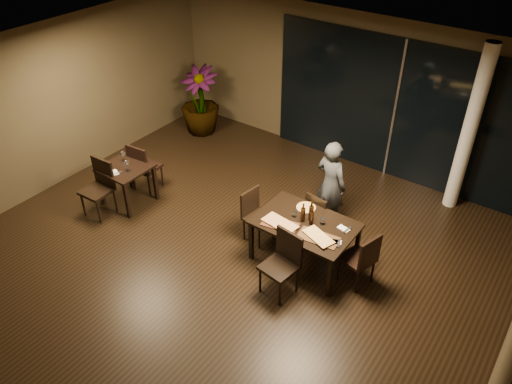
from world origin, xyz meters
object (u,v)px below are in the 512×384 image
at_px(side_table, 126,173).
at_px(chair_main_right, 362,258).
at_px(bottle_c, 311,211).
at_px(potted_plant, 200,101).
at_px(chair_main_far, 319,214).
at_px(chair_side_near, 100,184).
at_px(bottle_a, 303,212).
at_px(main_table, 305,227).
at_px(bottle_b, 312,217).
at_px(chair_main_near, 283,260).
at_px(chair_main_left, 255,213).
at_px(chair_side_far, 143,165).
at_px(diner, 331,184).

bearing_deg(side_table, chair_main_right, 7.14).
height_order(side_table, bottle_c, bottle_c).
bearing_deg(potted_plant, bottle_c, -28.20).
xyz_separation_m(chair_main_far, chair_main_right, (1.05, -0.58, 0.03)).
relative_size(chair_side_near, bottle_a, 3.21).
bearing_deg(chair_main_far, bottle_a, 102.45).
distance_m(main_table, bottle_b, 0.23).
xyz_separation_m(chair_main_near, bottle_b, (0.02, 0.72, 0.33)).
bearing_deg(chair_side_near, chair_main_right, 9.85).
distance_m(chair_main_left, chair_side_near, 2.78).
height_order(main_table, bottle_c, bottle_c).
height_order(main_table, chair_main_left, chair_main_left).
bearing_deg(bottle_c, chair_side_far, -176.97).
bearing_deg(diner, bottle_c, 111.55).
relative_size(diner, potted_plant, 1.05).
relative_size(chair_side_near, diner, 0.64).
xyz_separation_m(chair_main_right, bottle_a, (-1.01, -0.03, 0.39)).
height_order(chair_main_far, bottle_a, bottle_a).
bearing_deg(chair_main_right, chair_main_near, -33.66).
bearing_deg(diner, chair_side_near, 41.64).
xyz_separation_m(diner, potted_plant, (-3.96, 1.26, -0.04)).
relative_size(chair_main_far, diner, 0.55).
bearing_deg(bottle_b, side_table, -171.44).
xyz_separation_m(main_table, chair_side_near, (-3.55, -0.97, -0.10)).
xyz_separation_m(chair_main_left, bottle_b, (1.04, 0.00, 0.39)).
distance_m(side_table, diner, 3.60).
relative_size(potted_plant, bottle_b, 5.41).
relative_size(bottle_a, bottle_c, 0.94).
bearing_deg(potted_plant, chair_side_near, -80.29).
distance_m(main_table, chair_side_far, 3.44).
relative_size(chair_main_near, bottle_c, 2.95).
bearing_deg(chair_side_far, chair_main_right, 176.67).
bearing_deg(side_table, main_table, 8.37).
bearing_deg(side_table, chair_side_near, -107.87).
bearing_deg(bottle_c, main_table, -103.40).
distance_m(side_table, potted_plant, 2.92).
bearing_deg(bottle_b, chair_main_far, 107.28).
height_order(chair_main_right, bottle_a, bottle_a).
relative_size(chair_main_left, bottle_c, 2.65).
bearing_deg(bottle_c, chair_side_near, -163.19).
bearing_deg(main_table, chair_main_right, 2.66).
height_order(chair_side_far, bottle_c, bottle_c).
relative_size(main_table, bottle_b, 5.37).
xyz_separation_m(chair_main_left, potted_plant, (-3.16, 2.31, 0.26)).
xyz_separation_m(bottle_a, bottle_c, (0.09, 0.10, 0.01)).
bearing_deg(bottle_b, bottle_c, 124.31).
height_order(chair_main_far, chair_side_near, chair_side_near).
bearing_deg(side_table, chair_main_near, -3.31).
height_order(main_table, chair_main_far, chair_main_far).
distance_m(main_table, chair_main_left, 0.97).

